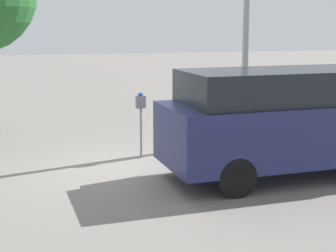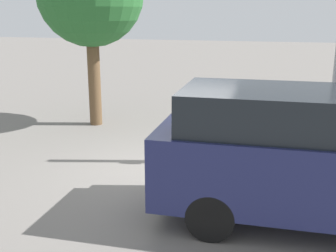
% 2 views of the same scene
% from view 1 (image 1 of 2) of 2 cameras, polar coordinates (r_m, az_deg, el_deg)
% --- Properties ---
extents(ground_plane, '(80.00, 80.00, 0.00)m').
position_cam_1_polar(ground_plane, '(10.38, -4.20, -4.61)').
color(ground_plane, slate).
extents(parking_meter_near, '(0.20, 0.11, 1.42)m').
position_cam_1_polar(parking_meter_near, '(10.89, -3.04, 1.81)').
color(parking_meter_near, gray).
rests_on(parking_meter_near, ground).
extents(lamp_post, '(0.44, 0.44, 5.54)m').
position_cam_1_polar(lamp_post, '(12.48, 8.54, 6.26)').
color(lamp_post, beige).
rests_on(lamp_post, ground).
extents(parked_van, '(4.81, 1.99, 2.02)m').
position_cam_1_polar(parked_van, '(9.81, 13.17, 0.79)').
color(parked_van, navy).
rests_on(parked_van, ground).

